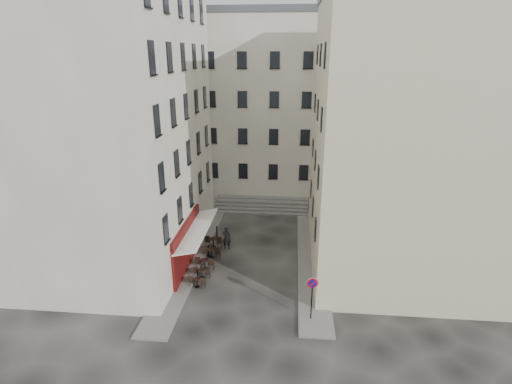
# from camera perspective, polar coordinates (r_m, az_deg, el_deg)

# --- Properties ---
(ground) EXTENTS (90.00, 90.00, 0.00)m
(ground) POSITION_cam_1_polar(r_m,az_deg,el_deg) (28.23, -1.26, -11.98)
(ground) COLOR black
(ground) RESTS_ON ground
(sidewalk_left) EXTENTS (2.00, 22.00, 0.12)m
(sidewalk_left) POSITION_cam_1_polar(r_m,az_deg,el_deg) (32.38, -8.44, -7.71)
(sidewalk_left) COLOR slate
(sidewalk_left) RESTS_ON ground
(sidewalk_right) EXTENTS (2.00, 18.00, 0.12)m
(sidewalk_right) POSITION_cam_1_polar(r_m,az_deg,el_deg) (30.69, 7.89, -9.29)
(sidewalk_right) COLOR slate
(sidewalk_right) RESTS_ON ground
(building_left) EXTENTS (12.20, 16.20, 20.60)m
(building_left) POSITION_cam_1_polar(r_m,az_deg,el_deg) (30.39, -21.09, 9.82)
(building_left) COLOR beige
(building_left) RESTS_ON ground
(building_right) EXTENTS (12.20, 14.20, 18.60)m
(building_right) POSITION_cam_1_polar(r_m,az_deg,el_deg) (28.98, 20.74, 7.44)
(building_right) COLOR beige
(building_right) RESTS_ON ground
(building_back) EXTENTS (18.20, 10.20, 18.60)m
(building_back) POSITION_cam_1_polar(r_m,az_deg,el_deg) (43.45, 0.25, 12.25)
(building_back) COLOR beige
(building_back) RESTS_ON ground
(cafe_storefront) EXTENTS (1.74, 7.30, 3.50)m
(cafe_storefront) POSITION_cam_1_polar(r_m,az_deg,el_deg) (28.94, -9.64, -7.19)
(cafe_storefront) COLOR #480D0A
(cafe_storefront) RESTS_ON ground
(stone_steps) EXTENTS (9.00, 3.15, 0.80)m
(stone_steps) POSITION_cam_1_polar(r_m,az_deg,el_deg) (39.31, 0.84, -1.94)
(stone_steps) COLOR #5D5A58
(stone_steps) RESTS_ON ground
(bollard_near) EXTENTS (0.12, 0.12, 0.98)m
(bollard_near) POSITION_cam_1_polar(r_m,az_deg,el_deg) (27.64, -8.36, -11.67)
(bollard_near) COLOR black
(bollard_near) RESTS_ON ground
(bollard_mid) EXTENTS (0.12, 0.12, 0.98)m
(bollard_mid) POSITION_cam_1_polar(r_m,az_deg,el_deg) (30.61, -6.84, -8.34)
(bollard_mid) COLOR black
(bollard_mid) RESTS_ON ground
(bollard_far) EXTENTS (0.12, 0.12, 0.98)m
(bollard_far) POSITION_cam_1_polar(r_m,az_deg,el_deg) (33.68, -5.61, -5.59)
(bollard_far) COLOR black
(bollard_far) RESTS_ON ground
(no_parking_sign) EXTENTS (0.63, 0.13, 2.78)m
(no_parking_sign) POSITION_cam_1_polar(r_m,az_deg,el_deg) (23.36, 8.03, -13.81)
(no_parking_sign) COLOR black
(no_parking_sign) RESTS_ON ground
(bistro_table_a) EXTENTS (1.15, 0.54, 0.81)m
(bistro_table_a) POSITION_cam_1_polar(r_m,az_deg,el_deg) (27.16, -8.37, -12.56)
(bistro_table_a) COLOR black
(bistro_table_a) RESTS_ON ground
(bistro_table_b) EXTENTS (1.16, 0.54, 0.82)m
(bistro_table_b) POSITION_cam_1_polar(r_m,az_deg,el_deg) (28.12, -7.71, -11.31)
(bistro_table_b) COLOR black
(bistro_table_b) RESTS_ON ground
(bistro_table_c) EXTENTS (1.38, 0.65, 0.97)m
(bistro_table_c) POSITION_cam_1_polar(r_m,az_deg,el_deg) (29.05, -7.31, -10.03)
(bistro_table_c) COLOR black
(bistro_table_c) RESTS_ON ground
(bistro_table_d) EXTENTS (1.36, 0.64, 0.96)m
(bistro_table_d) POSITION_cam_1_polar(r_m,az_deg,el_deg) (30.47, -6.35, -8.52)
(bistro_table_d) COLOR black
(bistro_table_d) RESTS_ON ground
(bistro_table_e) EXTENTS (1.38, 0.65, 0.97)m
(bistro_table_e) POSITION_cam_1_polar(r_m,az_deg,el_deg) (32.02, -6.08, -7.05)
(bistro_table_e) COLOR black
(bistro_table_e) RESTS_ON ground
(pedestrian) EXTENTS (0.69, 0.45, 1.88)m
(pedestrian) POSITION_cam_1_polar(r_m,az_deg,el_deg) (31.52, -4.23, -6.54)
(pedestrian) COLOR #242328
(pedestrian) RESTS_ON ground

